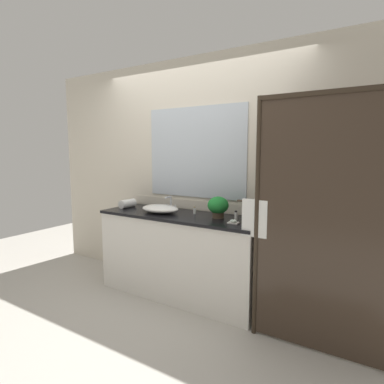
% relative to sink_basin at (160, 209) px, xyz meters
% --- Properties ---
extents(ground_plane, '(8.00, 8.00, 0.00)m').
position_rel_sink_basin_xyz_m(ground_plane, '(0.24, 0.03, -0.94)').
color(ground_plane, '#B7B2A8').
extents(wall_back_with_mirror, '(4.40, 0.06, 2.60)m').
position_rel_sink_basin_xyz_m(wall_back_with_mirror, '(0.24, 0.37, 0.36)').
color(wall_back_with_mirror, beige).
rests_on(wall_back_with_mirror, ground_plane).
extents(vanity_cabinet, '(1.80, 0.58, 0.90)m').
position_rel_sink_basin_xyz_m(vanity_cabinet, '(0.24, 0.04, -0.49)').
color(vanity_cabinet, silver).
rests_on(vanity_cabinet, ground_plane).
extents(shower_enclosure, '(1.20, 0.59, 2.00)m').
position_rel_sink_basin_xyz_m(shower_enclosure, '(1.52, -0.16, 0.08)').
color(shower_enclosure, '#2D2319').
rests_on(shower_enclosure, ground_plane).
extents(sink_basin, '(0.44, 0.30, 0.09)m').
position_rel_sink_basin_xyz_m(sink_basin, '(0.00, 0.00, 0.00)').
color(sink_basin, white).
rests_on(sink_basin, vanity_cabinet).
extents(faucet, '(0.17, 0.13, 0.16)m').
position_rel_sink_basin_xyz_m(faucet, '(0.00, 0.19, 0.01)').
color(faucet, silver).
rests_on(faucet, vanity_cabinet).
extents(potted_plant, '(0.21, 0.21, 0.22)m').
position_rel_sink_basin_xyz_m(potted_plant, '(0.66, 0.09, 0.08)').
color(potted_plant, '#473828').
rests_on(potted_plant, vanity_cabinet).
extents(soap_dish, '(0.10, 0.07, 0.04)m').
position_rel_sink_basin_xyz_m(soap_dish, '(0.90, -0.06, -0.03)').
color(soap_dish, silver).
rests_on(soap_dish, vanity_cabinet).
extents(amenity_bottle_conditioner, '(0.03, 0.03, 0.09)m').
position_rel_sink_basin_xyz_m(amenity_bottle_conditioner, '(0.85, 0.10, -0.00)').
color(amenity_bottle_conditioner, white).
rests_on(amenity_bottle_conditioner, vanity_cabinet).
extents(amenity_bottle_shampoo, '(0.03, 0.03, 0.08)m').
position_rel_sink_basin_xyz_m(amenity_bottle_shampoo, '(0.36, 0.13, -0.01)').
color(amenity_bottle_shampoo, white).
rests_on(amenity_bottle_shampoo, vanity_cabinet).
extents(rolled_towel_near_edge, '(0.11, 0.21, 0.10)m').
position_rel_sink_basin_xyz_m(rolled_towel_near_edge, '(-0.52, 0.04, 0.01)').
color(rolled_towel_near_edge, white).
rests_on(rolled_towel_near_edge, vanity_cabinet).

